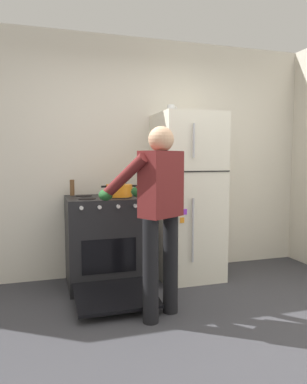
# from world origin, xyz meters

# --- Properties ---
(ground) EXTENTS (8.00, 8.00, 0.00)m
(ground) POSITION_xyz_m (0.00, 0.00, 0.00)
(ground) COLOR #38383D
(kitchen_wall_back) EXTENTS (6.00, 0.10, 2.70)m
(kitchen_wall_back) POSITION_xyz_m (0.00, 1.95, 1.35)
(kitchen_wall_back) COLOR silver
(kitchen_wall_back) RESTS_ON ground
(refrigerator) EXTENTS (0.68, 0.72, 1.83)m
(refrigerator) POSITION_xyz_m (0.52, 1.57, 0.91)
(refrigerator) COLOR silver
(refrigerator) RESTS_ON ground
(stove_range) EXTENTS (0.76, 1.24, 0.94)m
(stove_range) POSITION_xyz_m (-0.43, 1.55, 0.46)
(stove_range) COLOR black
(stove_range) RESTS_ON ground
(person_cook) EXTENTS (0.69, 0.76, 1.60)m
(person_cook) POSITION_xyz_m (-0.12, 0.68, 0.96)
(person_cook) COLOR black
(person_cook) RESTS_ON ground
(red_pot) EXTENTS (0.37, 0.27, 0.13)m
(red_pot) POSITION_xyz_m (-0.27, 1.52, 1.01)
(red_pot) COLOR orange
(red_pot) RESTS_ON stove_range
(coffee_mug) EXTENTS (0.11, 0.08, 0.10)m
(coffee_mug) POSITION_xyz_m (0.34, 1.62, 1.88)
(coffee_mug) COLOR silver
(coffee_mug) RESTS_ON refrigerator
(pepper_mill) EXTENTS (0.05, 0.05, 0.17)m
(pepper_mill) POSITION_xyz_m (-0.73, 1.77, 1.03)
(pepper_mill) COLOR brown
(pepper_mill) RESTS_ON stove_range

